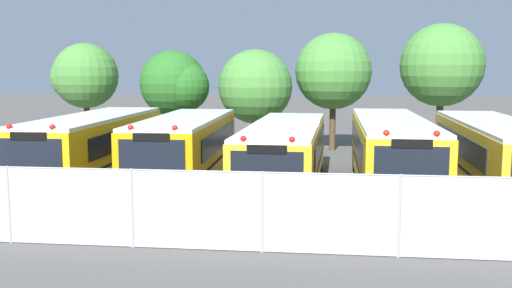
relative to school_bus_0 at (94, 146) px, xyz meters
name	(u,v)px	position (x,y,z in m)	size (l,w,h in m)	color
ground_plane	(287,187)	(7.51, 0.00, -1.44)	(160.00, 160.00, 0.00)	#514F4C
school_bus_0	(94,146)	(0.00, 0.00, 0.00)	(2.69, 10.42, 2.74)	yellow
school_bus_1	(186,148)	(3.69, -0.21, -0.01)	(2.71, 9.50, 2.73)	#EAA80C
school_bus_2	(285,152)	(7.46, -0.15, -0.11)	(2.84, 11.09, 2.52)	yellow
school_bus_3	(391,151)	(11.30, -0.07, 0.00)	(2.61, 11.29, 2.75)	yellow
school_bus_4	(495,154)	(14.92, -0.27, -0.03)	(2.85, 11.51, 2.69)	yellow
tree_0	(83,76)	(-4.20, 8.84, 2.57)	(3.54, 3.53, 5.81)	#4C3823
tree_1	(176,85)	(0.93, 9.10, 2.13)	(3.82, 3.57, 5.42)	#4C3823
tree_2	(258,88)	(5.32, 9.31, 1.99)	(3.94, 3.94, 5.46)	#4C3823
tree_3	(333,71)	(9.30, 10.19, 2.87)	(4.11, 4.11, 6.34)	#4C3823
tree_4	(440,63)	(15.11, 11.54, 3.29)	(4.53, 4.53, 6.89)	#4C3823
chainlink_fence	(262,211)	(7.45, -7.97, -0.41)	(19.34, 0.07, 1.98)	#9EA0A3
traffic_cone	(125,219)	(3.47, -6.42, -1.15)	(0.44, 0.44, 0.58)	#EA5914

